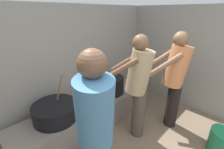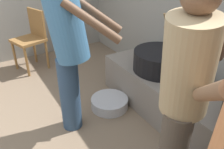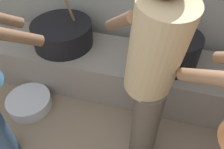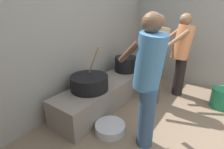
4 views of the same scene
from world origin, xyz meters
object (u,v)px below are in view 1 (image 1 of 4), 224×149
(cook_in_tan_shirt, at_px, (138,83))
(cook_in_orange_shirt, at_px, (175,77))
(cooking_pot_main, at_px, (55,111))
(bucket_green_plastic, at_px, (223,142))
(cook_in_blue_shirt, at_px, (96,131))
(cooking_pot_secondary, at_px, (111,85))

(cook_in_tan_shirt, distance_m, cook_in_orange_shirt, 0.63)
(cooking_pot_main, xyz_separation_m, cook_in_tan_shirt, (0.94, -0.68, 0.34))
(bucket_green_plastic, bearing_deg, cook_in_tan_shirt, 116.44)
(cooking_pot_main, distance_m, cook_in_blue_shirt, 1.07)
(cook_in_blue_shirt, bearing_deg, cooking_pot_secondary, 39.87)
(cooking_pot_main, bearing_deg, cook_in_blue_shirt, -95.95)
(cooking_pot_main, xyz_separation_m, cook_in_blue_shirt, (-0.10, -1.00, 0.36))
(cooking_pot_main, relative_size, cook_in_orange_shirt, 0.43)
(cooking_pot_main, xyz_separation_m, bucket_green_plastic, (1.48, -1.76, -0.38))
(cooking_pot_main, bearing_deg, cook_in_orange_shirt, -32.45)
(cook_in_orange_shirt, bearing_deg, cook_in_tan_shirt, 153.99)
(cook_in_tan_shirt, xyz_separation_m, cook_in_orange_shirt, (0.57, -0.28, 0.01))
(cook_in_tan_shirt, bearing_deg, cook_in_blue_shirt, -162.98)
(cooking_pot_main, height_order, cook_in_tan_shirt, cook_in_tan_shirt)
(cook_in_blue_shirt, distance_m, cook_in_orange_shirt, 1.62)
(cooking_pot_main, distance_m, cooking_pot_secondary, 1.08)
(cooking_pot_secondary, xyz_separation_m, cook_in_tan_shirt, (-0.13, -0.67, 0.30))
(cooking_pot_secondary, distance_m, bucket_green_plastic, 1.84)
(cook_in_orange_shirt, bearing_deg, bucket_green_plastic, -92.27)
(cooking_pot_secondary, relative_size, cook_in_tan_shirt, 0.29)
(cook_in_blue_shirt, xyz_separation_m, cook_in_tan_shirt, (1.05, 0.32, -0.03))
(cook_in_blue_shirt, relative_size, cook_in_tan_shirt, 1.03)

